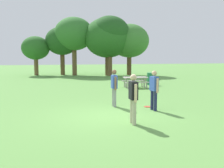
% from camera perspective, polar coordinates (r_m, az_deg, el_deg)
% --- Properties ---
extents(ground_plane, '(120.00, 120.00, 0.00)m').
position_cam_1_polar(ground_plane, '(8.98, -0.65, -7.66)').
color(ground_plane, '#609947').
extents(person_thrower, '(0.24, 0.61, 1.64)m').
position_cam_1_polar(person_thrower, '(7.81, 5.09, -2.78)').
color(person_thrower, '#B7AD93').
rests_on(person_thrower, ground).
extents(person_catcher, '(0.24, 0.61, 1.64)m').
position_cam_1_polar(person_catcher, '(10.54, 0.53, -0.35)').
color(person_catcher, gray).
rests_on(person_catcher, ground).
extents(person_bystander, '(0.26, 0.61, 1.64)m').
position_cam_1_polar(person_bystander, '(9.91, 9.98, -0.88)').
color(person_bystander, '#1E234C').
rests_on(person_bystander, ground).
extents(frisbee, '(0.28, 0.28, 0.03)m').
position_cam_1_polar(frisbee, '(10.69, 8.41, -5.37)').
color(frisbee, '#E04733').
rests_on(frisbee, ground).
extents(picnic_table_near, '(1.85, 1.60, 0.77)m').
position_cam_1_polar(picnic_table_near, '(17.10, 5.57, 0.98)').
color(picnic_table_near, '#B2ADA3').
rests_on(picnic_table_near, ground).
extents(trash_can_further_along, '(0.59, 0.59, 0.96)m').
position_cam_1_polar(trash_can_further_along, '(19.02, 9.19, 1.24)').
color(trash_can_further_along, '#237047').
rests_on(trash_can_further_along, ground).
extents(tree_tall_left, '(3.27, 3.27, 4.63)m').
position_cam_1_polar(tree_tall_left, '(30.11, -17.75, 8.11)').
color(tree_tall_left, brown).
rests_on(tree_tall_left, ground).
extents(tree_broad_center, '(3.99, 3.99, 5.80)m').
position_cam_1_polar(tree_broad_center, '(29.95, -11.82, 9.95)').
color(tree_broad_center, brown).
rests_on(tree_broad_center, ground).
extents(tree_far_right, '(4.58, 4.58, 6.84)m').
position_cam_1_polar(tree_far_right, '(29.10, -9.05, 11.66)').
color(tree_far_right, brown).
rests_on(tree_far_right, ground).
extents(tree_slender_mid, '(5.49, 5.49, 6.77)m').
position_cam_1_polar(tree_slender_mid, '(28.46, -1.06, 10.96)').
color(tree_slender_mid, brown).
rests_on(tree_slender_mid, ground).
extents(tree_back_left, '(4.53, 4.53, 6.86)m').
position_cam_1_polar(tree_back_left, '(28.03, -0.52, 12.01)').
color(tree_back_left, brown).
rests_on(tree_back_left, ground).
extents(tree_back_right, '(4.67, 4.67, 6.08)m').
position_cam_1_polar(tree_back_right, '(29.03, 4.15, 10.18)').
color(tree_back_right, brown).
rests_on(tree_back_right, ground).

